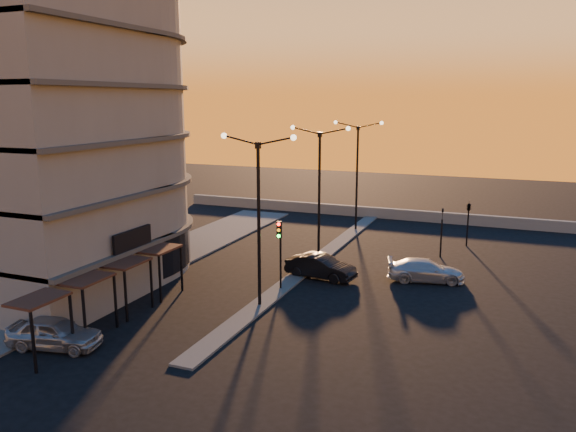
# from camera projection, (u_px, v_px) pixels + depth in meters

# --- Properties ---
(ground) EXTENTS (120.00, 120.00, 0.00)m
(ground) POSITION_uv_depth(u_px,v_px,m) (260.00, 306.00, 31.14)
(ground) COLOR black
(ground) RESTS_ON ground
(sidewalk_west) EXTENTS (5.00, 40.00, 0.12)m
(sidewalk_west) POSITION_uv_depth(u_px,v_px,m) (146.00, 265.00, 38.62)
(sidewalk_west) COLOR #4F504D
(sidewalk_west) RESTS_ON ground
(median) EXTENTS (1.20, 36.00, 0.12)m
(median) POSITION_uv_depth(u_px,v_px,m) (318.00, 259.00, 40.20)
(median) COLOR #4F504D
(median) RESTS_ON ground
(parapet) EXTENTS (44.00, 0.50, 1.00)m
(parapet) POSITION_uv_depth(u_px,v_px,m) (393.00, 214.00, 53.89)
(parapet) COLOR slate
(parapet) RESTS_ON ground
(building) EXTENTS (14.35, 17.08, 25.00)m
(building) POSITION_uv_depth(u_px,v_px,m) (48.00, 88.00, 33.90)
(building) COLOR slate
(building) RESTS_ON ground
(streetlamp_near) EXTENTS (4.32, 0.32, 9.51)m
(streetlamp_near) POSITION_uv_depth(u_px,v_px,m) (259.00, 207.00, 30.00)
(streetlamp_near) COLOR black
(streetlamp_near) RESTS_ON ground
(streetlamp_mid) EXTENTS (4.32, 0.32, 9.51)m
(streetlamp_mid) POSITION_uv_depth(u_px,v_px,m) (319.00, 182.00, 39.07)
(streetlamp_mid) COLOR black
(streetlamp_mid) RESTS_ON ground
(streetlamp_far) EXTENTS (4.32, 0.32, 9.51)m
(streetlamp_far) POSITION_uv_depth(u_px,v_px,m) (357.00, 167.00, 48.15)
(streetlamp_far) COLOR black
(streetlamp_far) RESTS_ON ground
(traffic_light_main) EXTENTS (0.28, 0.44, 4.25)m
(traffic_light_main) POSITION_uv_depth(u_px,v_px,m) (280.00, 244.00, 33.16)
(traffic_light_main) COLOR black
(traffic_light_main) RESTS_ON ground
(signal_east_a) EXTENTS (0.13, 0.16, 3.60)m
(signal_east_a) POSITION_uv_depth(u_px,v_px,m) (442.00, 231.00, 40.50)
(signal_east_a) COLOR black
(signal_east_a) RESTS_ON ground
(signal_east_b) EXTENTS (0.42, 1.99, 3.60)m
(signal_east_b) POSITION_uv_depth(u_px,v_px,m) (469.00, 207.00, 43.34)
(signal_east_b) COLOR black
(signal_east_b) RESTS_ON ground
(car_hatchback) EXTENTS (4.59, 2.62, 1.47)m
(car_hatchback) POSITION_uv_depth(u_px,v_px,m) (54.00, 333.00, 25.77)
(car_hatchback) COLOR #A2A6A9
(car_hatchback) RESTS_ON ground
(car_sedan) EXTENTS (4.74, 2.23, 1.50)m
(car_sedan) POSITION_uv_depth(u_px,v_px,m) (321.00, 267.00, 35.94)
(car_sedan) COLOR black
(car_sedan) RESTS_ON ground
(car_wagon) EXTENTS (5.10, 3.03, 1.38)m
(car_wagon) POSITION_uv_depth(u_px,v_px,m) (426.00, 270.00, 35.36)
(car_wagon) COLOR silver
(car_wagon) RESTS_ON ground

